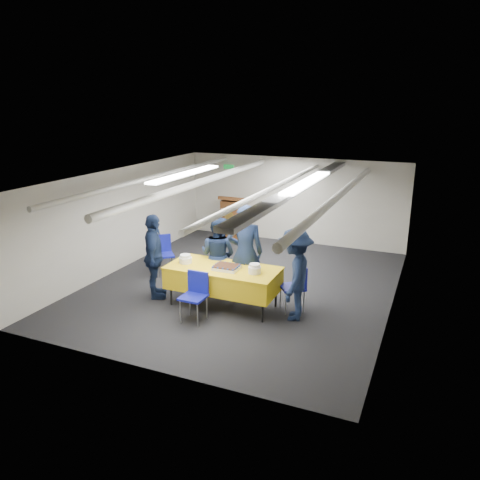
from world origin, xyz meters
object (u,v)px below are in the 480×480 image
Objects in this scene: chair_right at (297,283)px; sailor_b at (218,255)px; serving_table at (223,278)px; sheet_cake at (227,267)px; sailor_a at (245,253)px; sailor_d at (295,274)px; chair_left at (163,250)px; sailor_c at (154,257)px; chair_near at (196,291)px; podium at (233,218)px.

sailor_b reaches higher than chair_right.
serving_table is 0.28m from sheet_cake.
sailor_a reaches higher than sailor_d.
serving_table is 2.25m from chair_left.
sheet_cake is at bearing -116.44° from sailor_c.
sailor_a is (0.15, 0.52, 0.14)m from sheet_cake.
chair_right is 0.46× the size of sailor_a.
serving_table is at bearing 129.31° from sailor_b.
chair_near is 0.53× the size of sailor_d.
sheet_cake is 0.25× the size of sailor_a.
serving_table is 1.43m from sailor_c.
sailor_d is (3.03, -4.10, 0.21)m from podium.
sailor_b is 1.83m from sailor_d.
chair_near is 1.00× the size of chair_right.
podium is 0.66× the size of sailor_a.
serving_table is 1.32× the size of sailor_b.
sheet_cake is at bearing -159.45° from chair_right.
podium is 1.44× the size of chair_right.
sheet_cake is 0.56m from sailor_a.
sailor_b is (-0.38, 0.56, 0.23)m from serving_table.
sailor_a reaches higher than chair_right.
chair_near is (-0.31, -0.64, -0.28)m from sheet_cake.
chair_left is (-1.78, 1.77, 0.00)m from chair_near.
podium is 4.16m from sailor_a.
sailor_a is (2.24, -0.61, 0.42)m from chair_left.
chair_near is at bearing -73.78° from sailor_d.
sailor_d is (1.37, 0.04, 0.27)m from serving_table.
sailor_d reaches higher than chair_left.
sheet_cake is at bearing 50.81° from sailor_a.
sailor_b reaches higher than chair_near.
chair_right is (2.98, -3.75, -0.08)m from podium.
chair_left reaches higher than serving_table.
podium is at bearing -26.39° from sailor_c.
chair_left is 0.46× the size of sailor_a.
sheet_cake is at bearing -67.21° from podium.
chair_left is 2.36m from sailor_a.
chair_near is at bearing -73.23° from podium.
sheet_cake is at bearing 64.17° from chair_near.
sailor_b is (1.61, -0.50, 0.26)m from chair_left.
sailor_c reaches higher than sailor_d.
serving_table is 2.40× the size of chair_near.
chair_left is (-3.30, 0.68, 0.00)m from chair_right.
podium is at bearing -85.65° from sailor_a.
sheet_cake is at bearing -31.86° from serving_table.
sailor_d is at bearing 4.56° from sheet_cake.
chair_near is at bearing -115.83° from sheet_cake.
sailor_c reaches higher than sheet_cake.
chair_left is at bearing -4.23° from sailor_c.
sailor_b is at bearing -70.21° from podium.
sailor_c is at bearing -2.75° from sailor_a.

